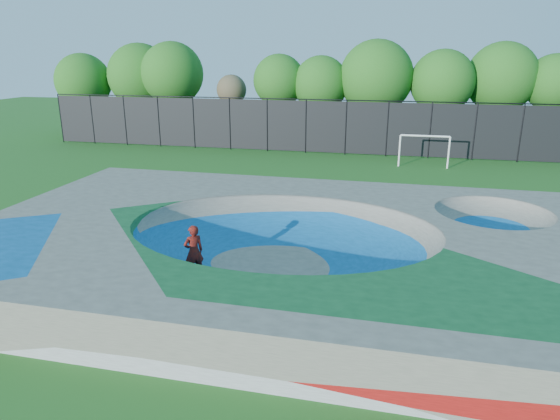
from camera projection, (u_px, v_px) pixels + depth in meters
The scene contains 7 objects.
ground at pixel (283, 265), 17.91m from camera, with size 120.00×120.00×0.00m, color #1F5B19.
skate_deck at pixel (283, 246), 17.69m from camera, with size 22.00×14.00×1.50m, color gray.
skater at pixel (194, 252), 16.67m from camera, with size 0.68×0.45×1.87m, color #B51D0E.
skateboard at pixel (195, 277), 16.94m from camera, with size 0.78×0.22×0.05m, color black.
soccer_goal at pixel (424, 145), 32.79m from camera, with size 3.26×0.12×2.15m.
fence at pixel (346, 126), 36.78m from camera, with size 48.09×0.09×4.04m.
treeline at pixel (335, 80), 40.47m from camera, with size 53.22×6.94×8.36m.
Camera 1 is at (3.64, -16.08, 7.29)m, focal length 32.00 mm.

